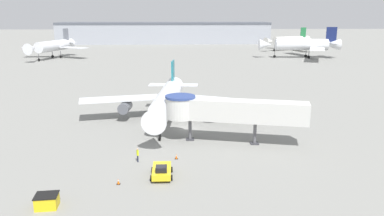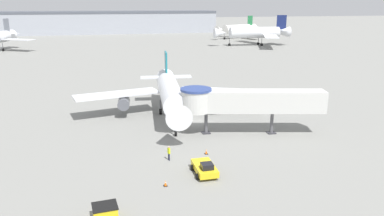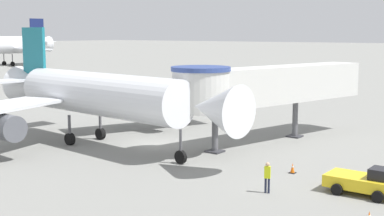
{
  "view_description": "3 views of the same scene",
  "coord_description": "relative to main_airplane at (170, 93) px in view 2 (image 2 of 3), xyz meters",
  "views": [
    {
      "loc": [
        -1.53,
        -54.14,
        16.74
      ],
      "look_at": [
        0.88,
        -3.98,
        4.19
      ],
      "focal_mm": 35.0,
      "sensor_mm": 36.0,
      "label": 1
    },
    {
      "loc": [
        -12.59,
        -50.84,
        16.86
      ],
      "look_at": [
        -0.75,
        -2.73,
        2.91
      ],
      "focal_mm": 35.0,
      "sensor_mm": 36.0,
      "label": 2
    },
    {
      "loc": [
        -30.35,
        -26.08,
        8.47
      ],
      "look_at": [
        -0.16,
        -3.73,
        3.14
      ],
      "focal_mm": 50.0,
      "sensor_mm": 36.0,
      "label": 3
    }
  ],
  "objects": [
    {
      "name": "background_jet_navy_tail",
      "position": [
        52.26,
        89.66,
        1.49
      ],
      "size": [
        32.07,
        36.92,
        12.08
      ],
      "rotation": [
        0.0,
        0.0,
        -1.63
      ],
      "color": "silver",
      "rests_on": "ground_plane"
    },
    {
      "name": "traffic_cone_near_nose",
      "position": [
        1.25,
        -15.7,
        -3.48
      ],
      "size": [
        0.38,
        0.38,
        0.63
      ],
      "color": "black",
      "rests_on": "ground_plane"
    },
    {
      "name": "jet_bridge",
      "position": [
        7.78,
        -9.84,
        0.69
      ],
      "size": [
        18.73,
        7.35,
        6.15
      ],
      "rotation": [
        0.0,
        0.0,
        -0.24
      ],
      "color": "silver",
      "rests_on": "ground_plane"
    },
    {
      "name": "traffic_cone_starboard_wing",
      "position": [
        11.49,
        0.05,
        -3.43
      ],
      "size": [
        0.43,
        0.43,
        0.72
      ],
      "color": "black",
      "rests_on": "ground_plane"
    },
    {
      "name": "ground_crew_marshaller",
      "position": [
        -3.25,
        -16.42,
        -2.81
      ],
      "size": [
        0.29,
        0.37,
        1.68
      ],
      "rotation": [
        0.0,
        0.0,
        5.07
      ],
      "color": "#1E2338",
      "rests_on": "ground_plane"
    },
    {
      "name": "service_container_yellow",
      "position": [
        -10.36,
        -26.73,
        -3.16
      ],
      "size": [
        2.14,
        1.92,
        1.22
      ],
      "rotation": [
        0.0,
        0.0,
        0.09
      ],
      "color": "yellow",
      "rests_on": "ground_plane"
    },
    {
      "name": "pushback_tug_yellow",
      "position": [
        -0.33,
        -20.69,
        -3.11
      ],
      "size": [
        2.3,
        3.88,
        1.51
      ],
      "rotation": [
        0.0,
        0.0,
        -0.0
      ],
      "color": "yellow",
      "rests_on": "ground_plane"
    },
    {
      "name": "ground_plane",
      "position": [
        2.64,
        -3.48,
        -3.78
      ],
      "size": [
        800.0,
        800.0,
        0.0
      ],
      "primitive_type": "plane",
      "color": "gray"
    },
    {
      "name": "main_airplane",
      "position": [
        0.0,
        0.0,
        0.0
      ],
      "size": [
        29.46,
        24.88,
        8.88
      ],
      "rotation": [
        0.0,
        0.0,
        -0.11
      ],
      "color": "silver",
      "rests_on": "ground_plane"
    },
    {
      "name": "traffic_cone_apron_front",
      "position": [
        -4.68,
        -22.32,
        -3.48
      ],
      "size": [
        0.37,
        0.37,
        0.62
      ],
      "color": "black",
      "rests_on": "ground_plane"
    },
    {
      "name": "terminal_building",
      "position": [
        -4.46,
        171.52,
        2.43
      ],
      "size": [
        124.02,
        21.63,
        12.39
      ],
      "color": "#999EA8",
      "rests_on": "ground_plane"
    },
    {
      "name": "background_jet_green_tail",
      "position": [
        56.4,
        121.52,
        0.93
      ],
      "size": [
        25.62,
        26.25,
        10.71
      ],
      "rotation": [
        0.0,
        0.0,
        -1.1
      ],
      "color": "white",
      "rests_on": "ground_plane"
    }
  ]
}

